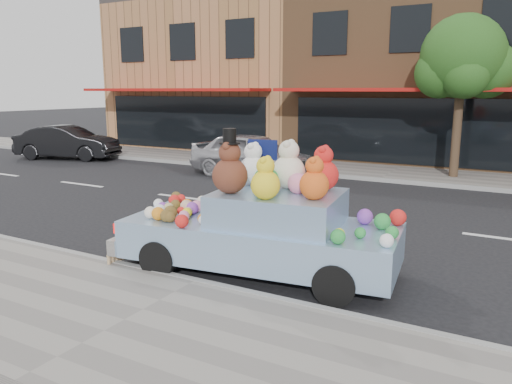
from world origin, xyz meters
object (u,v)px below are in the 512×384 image
Objects in this scene: car_silver at (252,155)px; art_car at (262,225)px; street_tree at (463,64)px; car_dark at (67,142)px.

car_silver is 9.12m from art_car.
street_tree is 11.03m from art_car.
street_tree reaches higher than car_silver.
car_silver is 0.94× the size of art_car.
car_dark is at bearing -169.95° from street_tree.
car_dark is 0.92× the size of art_car.
street_tree is at bearing -97.82° from car_dark.
art_car reaches higher than car_dark.
street_tree is 1.12× the size of art_car.
art_car is at bearing -137.76° from car_dark.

